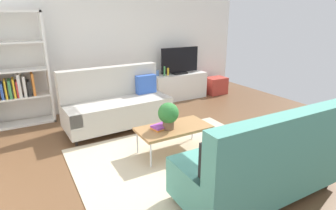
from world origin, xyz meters
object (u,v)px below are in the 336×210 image
at_px(coffee_table, 174,129).
at_px(storage_trunk, 216,86).
at_px(couch_green, 261,163).
at_px(tv_console, 179,86).
at_px(couch_beige, 117,104).
at_px(bottle_1, 168,72).
at_px(tv, 180,61).
at_px(potted_plant, 168,114).
at_px(table_book_0, 160,128).
at_px(vase_0, 157,73).
at_px(bottle_0, 164,71).
at_px(bookshelf, 15,75).

distance_m(coffee_table, storage_trunk, 3.53).
xyz_separation_m(couch_green, tv_console, (1.29, 3.81, -0.13)).
xyz_separation_m(couch_beige, couch_green, (0.67, -2.84, 0.01)).
bearing_deg(bottle_1, tv, 3.34).
relative_size(tv, potted_plant, 2.50).
bearing_deg(coffee_table, table_book_0, 167.09).
bearing_deg(tv, vase_0, 173.12).
bearing_deg(tv, tv_console, 90.00).
xyz_separation_m(couch_green, bottle_0, (0.85, 3.77, 0.31)).
bearing_deg(bookshelf, bottle_0, -1.11).
bearing_deg(bottle_0, tv, 2.61).
xyz_separation_m(tv_console, vase_0, (-0.58, 0.05, 0.38)).
height_order(tv_console, table_book_0, tv_console).
xyz_separation_m(coffee_table, tv_console, (1.57, 2.39, -0.07)).
bearing_deg(couch_green, table_book_0, 108.82).
bearing_deg(potted_plant, bookshelf, 127.19).
distance_m(bookshelf, storage_trunk, 4.69).
height_order(tv_console, vase_0, vase_0).
height_order(bottle_0, bottle_1, bottle_0).
xyz_separation_m(tv, storage_trunk, (1.10, -0.08, -0.73)).
height_order(couch_green, potted_plant, couch_green).
height_order(bookshelf, bottle_0, bookshelf).
xyz_separation_m(bookshelf, bottle_0, (3.08, -0.06, -0.21)).
distance_m(bookshelf, bottle_0, 3.09).
bearing_deg(bottle_1, couch_green, -104.14).
bearing_deg(storage_trunk, table_book_0, -142.03).
distance_m(coffee_table, vase_0, 2.66).
relative_size(couch_beige, coffee_table, 1.76).
bearing_deg(bottle_0, couch_beige, -148.57).
bearing_deg(couch_beige, tv, -156.67).
height_order(storage_trunk, table_book_0, table_book_0).
xyz_separation_m(couch_beige, bookshelf, (-1.56, 0.99, 0.52)).
xyz_separation_m(couch_beige, tv_console, (1.96, 0.97, -0.12)).
bearing_deg(storage_trunk, tv, 175.84).
distance_m(couch_beige, table_book_0, 1.39).
height_order(tv_console, bookshelf, bookshelf).
height_order(couch_green, bottle_0, couch_green).
bearing_deg(couch_beige, couch_green, 100.77).
xyz_separation_m(coffee_table, storage_trunk, (2.67, 2.29, -0.17)).
bearing_deg(bookshelf, vase_0, 0.58).
height_order(potted_plant, bottle_1, same).
bearing_deg(storage_trunk, coffee_table, -139.40).
bearing_deg(vase_0, potted_plant, -114.04).
relative_size(tv, bottle_1, 5.55).
relative_size(potted_plant, table_book_0, 1.67).
xyz_separation_m(bookshelf, bottle_1, (3.18, -0.06, -0.24)).
height_order(coffee_table, tv_console, tv_console).
xyz_separation_m(coffee_table, tv, (1.57, 2.37, 0.56)).
xyz_separation_m(bookshelf, storage_trunk, (4.62, -0.12, -0.75)).
distance_m(coffee_table, tv, 2.90).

